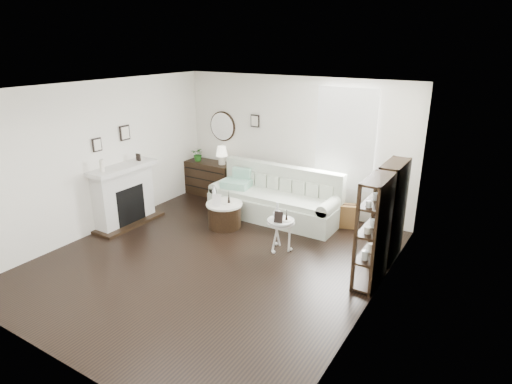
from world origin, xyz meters
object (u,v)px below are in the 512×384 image
Objects in this scene: drum_table at (224,215)px; pedestal_table at (281,222)px; dresser at (211,178)px; sofa at (276,201)px.

pedestal_table is (1.36, -0.30, 0.26)m from drum_table.
pedestal_table is (2.68, -1.61, 0.12)m from dresser.
dresser is 1.87m from drum_table.
pedestal_table is at bearing -57.75° from sofa.
pedestal_table reaches higher than drum_table.
drum_table is 1.42m from pedestal_table.
pedestal_table is at bearing -30.97° from dresser.
sofa is 1.45m from pedestal_table.
drum_table is (-0.59, -0.92, -0.09)m from sofa.
drum_table is at bearing -44.77° from dresser.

